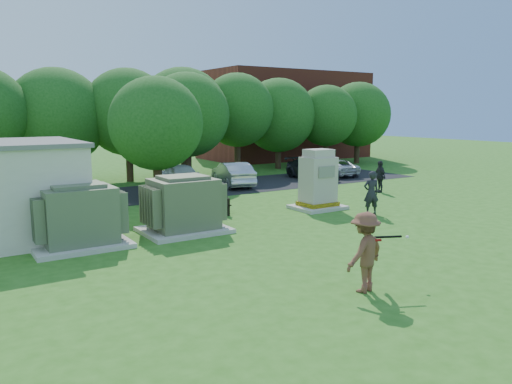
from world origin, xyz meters
TOP-DOWN VIEW (x-y plane):
  - ground at (0.00, 0.00)m, footprint 120.00×120.00m
  - brick_building at (18.00, 27.00)m, footprint 15.00×8.00m
  - parking_strip at (7.00, 13.50)m, footprint 20.00×6.00m
  - transformer_left at (-6.50, 4.50)m, footprint 3.00×2.40m
  - transformer_right at (-2.80, 4.50)m, footprint 3.00×2.40m
  - generator_cabinet at (4.14, 5.28)m, footprint 2.21×1.81m
  - picnic_table at (-0.80, 6.74)m, footprint 1.81×1.36m
  - batter at (-1.68, -3.48)m, footprint 1.40×1.00m
  - person_by_generator at (5.23, 3.07)m, footprint 0.80×0.67m
  - person_walking_right at (10.00, 7.10)m, footprint 0.70×1.09m
  - car_white at (1.47, 14.08)m, footprint 2.09×4.33m
  - car_silver_a at (4.43, 13.42)m, footprint 2.42×4.56m
  - car_dark at (10.27, 13.28)m, footprint 2.40×4.73m
  - car_silver_b at (12.67, 13.85)m, footprint 2.41×4.30m
  - batting_equipment at (-1.00, -3.55)m, footprint 1.47×0.41m
  - tree_row at (1.75, 18.50)m, footprint 41.30×13.30m

SIDE VIEW (x-z plane):
  - ground at x=0.00m, z-range 0.00..0.00m
  - parking_strip at x=7.00m, z-range 0.00..0.01m
  - picnic_table at x=-0.80m, z-range 0.10..0.87m
  - car_silver_b at x=12.67m, z-range 0.00..1.13m
  - car_dark at x=10.27m, z-range 0.00..1.32m
  - car_white at x=1.47m, z-range 0.00..1.42m
  - car_silver_a at x=4.43m, z-range 0.00..1.43m
  - person_walking_right at x=10.00m, z-range 0.00..1.73m
  - person_by_generator at x=5.23m, z-range 0.00..1.87m
  - transformer_left at x=-6.50m, z-range -0.07..2.00m
  - transformer_right at x=-2.80m, z-range -0.07..2.00m
  - batter at x=-1.68m, z-range 0.00..1.97m
  - generator_cabinet at x=4.14m, z-range -0.17..2.52m
  - batting_equipment at x=-1.00m, z-range 1.16..1.38m
  - brick_building at x=18.00m, z-range 0.00..8.00m
  - tree_row at x=1.75m, z-range 0.50..7.80m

